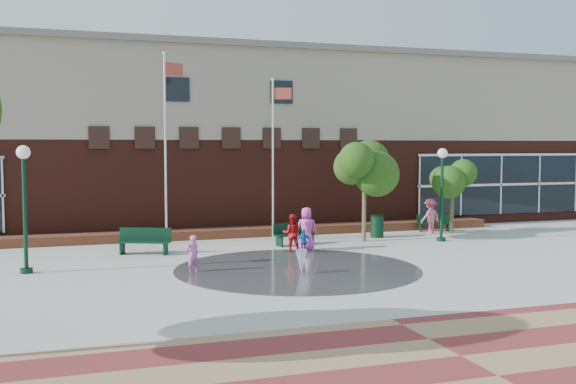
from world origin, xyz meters
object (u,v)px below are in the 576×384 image
object	(u,v)px
bench_left	(144,246)
child_splash	(193,254)
trash_can	(377,226)
flagpole_left	(166,138)
flagpole_right	(274,151)

from	to	relation	value
bench_left	child_splash	distance (m)	4.40
trash_can	flagpole_left	bearing A→B (deg)	173.71
flagpole_left	child_splash	xyz separation A→B (m)	(-0.15, -6.81, -3.93)
bench_left	child_splash	xyz separation A→B (m)	(1.12, -4.25, 0.30)
flagpole_right	bench_left	distance (m)	7.19
flagpole_left	trash_can	xyz separation A→B (m)	(9.44, -1.04, -4.03)
bench_left	flagpole_right	bearing A→B (deg)	40.92
child_splash	bench_left	bearing A→B (deg)	-97.00
flagpole_left	flagpole_right	size ratio (longest dim) A/B	1.14
flagpole_left	bench_left	world-z (taller)	flagpole_left
child_splash	flagpole_left	bearing A→B (deg)	-113.11
trash_can	child_splash	bearing A→B (deg)	-148.97
bench_left	trash_can	size ratio (longest dim) A/B	2.01
child_splash	flagpole_right	bearing A→B (deg)	-149.48
flagpole_left	flagpole_right	distance (m)	4.68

